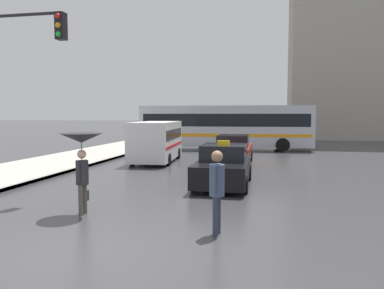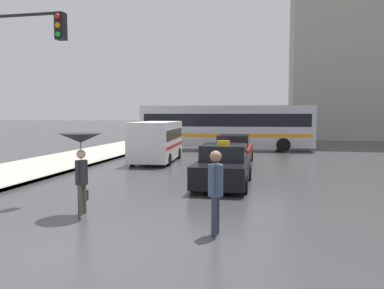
# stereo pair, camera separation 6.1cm
# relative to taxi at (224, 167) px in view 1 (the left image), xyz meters

# --- Properties ---
(ground_plane) EXTENTS (300.00, 300.00, 0.00)m
(ground_plane) POSITION_rel_taxi_xyz_m (-1.96, -7.48, -0.68)
(ground_plane) COLOR #38383A
(taxi) EXTENTS (1.91, 4.15, 1.64)m
(taxi) POSITION_rel_taxi_xyz_m (0.00, 0.00, 0.00)
(taxi) COLOR black
(taxi) RESTS_ON ground_plane
(sedan_red) EXTENTS (1.91, 4.76, 1.51)m
(sedan_red) POSITION_rel_taxi_xyz_m (-0.18, 6.09, 0.01)
(sedan_red) COLOR maroon
(sedan_red) RESTS_ON ground_plane
(ambulance_van) EXTENTS (2.39, 5.33, 2.19)m
(ambulance_van) POSITION_rel_taxi_xyz_m (-4.41, 6.18, 0.54)
(ambulance_van) COLOR white
(ambulance_van) RESTS_ON ground_plane
(city_bus) EXTENTS (12.52, 3.25, 3.22)m
(city_bus) POSITION_rel_taxi_xyz_m (-1.45, 13.93, 1.11)
(city_bus) COLOR #B2B7C1
(city_bus) RESTS_ON ground_plane
(pedestrian_with_umbrella) EXTENTS (1.07, 1.07, 2.11)m
(pedestrian_with_umbrella) POSITION_rel_taxi_xyz_m (-3.12, -4.75, 1.02)
(pedestrian_with_umbrella) COLOR #4C473D
(pedestrian_with_umbrella) RESTS_ON ground_plane
(pedestrian_man) EXTENTS (0.36, 0.48, 1.83)m
(pedestrian_man) POSITION_rel_taxi_xyz_m (0.50, -5.72, 0.42)
(pedestrian_man) COLOR #2D3347
(pedestrian_man) RESTS_ON ground_plane
(traffic_light) EXTENTS (3.16, 0.38, 5.93)m
(traffic_light) POSITION_rel_taxi_xyz_m (-6.32, -3.10, 3.40)
(traffic_light) COLOR black
(traffic_light) RESTS_ON ground_plane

